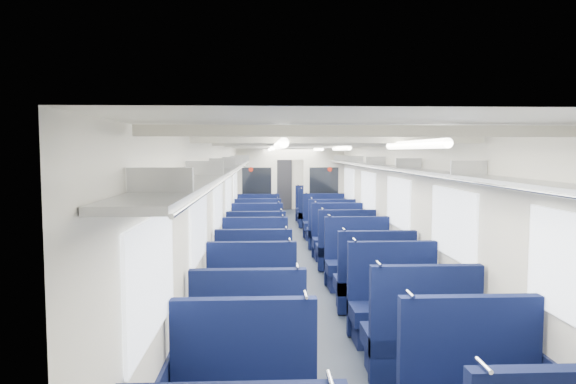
# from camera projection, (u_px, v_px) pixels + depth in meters

# --- Properties ---
(floor) EXTENTS (2.80, 18.00, 0.01)m
(floor) POSITION_uv_depth(u_px,v_px,m) (297.00, 256.00, 10.85)
(floor) COLOR black
(floor) RESTS_ON ground
(ceiling) EXTENTS (2.80, 18.00, 0.01)m
(ceiling) POSITION_uv_depth(u_px,v_px,m) (297.00, 145.00, 10.67)
(ceiling) COLOR silver
(ceiling) RESTS_ON wall_left
(wall_left) EXTENTS (0.02, 18.00, 2.35)m
(wall_left) POSITION_uv_depth(u_px,v_px,m) (230.00, 201.00, 10.70)
(wall_left) COLOR beige
(wall_left) RESTS_ON floor
(dado_left) EXTENTS (0.03, 17.90, 0.70)m
(dado_left) POSITION_uv_depth(u_px,v_px,m) (231.00, 240.00, 10.76)
(dado_left) COLOR black
(dado_left) RESTS_ON floor
(wall_right) EXTENTS (0.02, 18.00, 2.35)m
(wall_right) POSITION_uv_depth(u_px,v_px,m) (363.00, 201.00, 10.82)
(wall_right) COLOR beige
(wall_right) RESTS_ON floor
(dado_right) EXTENTS (0.03, 17.90, 0.70)m
(dado_right) POSITION_uv_depth(u_px,v_px,m) (362.00, 239.00, 10.89)
(dado_right) COLOR black
(dado_right) RESTS_ON floor
(wall_far) EXTENTS (2.80, 0.02, 2.35)m
(wall_far) POSITION_uv_depth(u_px,v_px,m) (282.00, 179.00, 19.72)
(wall_far) COLOR beige
(wall_far) RESTS_ON floor
(luggage_rack_left) EXTENTS (0.36, 17.40, 0.18)m
(luggage_rack_left) POSITION_uv_depth(u_px,v_px,m) (238.00, 163.00, 10.64)
(luggage_rack_left) COLOR #B2B5BA
(luggage_rack_left) RESTS_ON wall_left
(luggage_rack_right) EXTENTS (0.36, 17.40, 0.18)m
(luggage_rack_right) POSITION_uv_depth(u_px,v_px,m) (355.00, 163.00, 10.75)
(luggage_rack_right) COLOR #B2B5BA
(luggage_rack_right) RESTS_ON wall_right
(windows) EXTENTS (2.78, 15.60, 0.75)m
(windows) POSITION_uv_depth(u_px,v_px,m) (298.00, 191.00, 10.29)
(windows) COLOR white
(windows) RESTS_ON wall_left
(ceiling_fittings) EXTENTS (2.70, 16.06, 0.11)m
(ceiling_fittings) POSITION_uv_depth(u_px,v_px,m) (298.00, 148.00, 10.41)
(ceiling_fittings) COLOR beige
(ceiling_fittings) RESTS_ON ceiling
(end_door) EXTENTS (0.75, 0.06, 2.00)m
(end_door) POSITION_uv_depth(u_px,v_px,m) (282.00, 183.00, 19.68)
(end_door) COLOR black
(end_door) RESTS_ON floor
(bulkhead) EXTENTS (2.80, 0.10, 2.35)m
(bulkhead) POSITION_uv_depth(u_px,v_px,m) (290.00, 189.00, 13.42)
(bulkhead) COLOR beige
(bulkhead) RESTS_ON floor
(seat_4) EXTENTS (1.06, 0.58, 1.18)m
(seat_4) POSITION_uv_depth(u_px,v_px,m) (249.00, 348.00, 4.83)
(seat_4) COLOR #0C153C
(seat_4) RESTS_ON floor
(seat_5) EXTENTS (1.06, 0.58, 1.18)m
(seat_5) POSITION_uv_depth(u_px,v_px,m) (420.00, 341.00, 4.99)
(seat_5) COLOR #0C153C
(seat_5) RESTS_ON floor
(seat_6) EXTENTS (1.06, 0.58, 1.18)m
(seat_6) POSITION_uv_depth(u_px,v_px,m) (252.00, 311.00, 5.95)
(seat_6) COLOR #0C153C
(seat_6) RESTS_ON floor
(seat_7) EXTENTS (1.06, 0.58, 1.18)m
(seat_7) POSITION_uv_depth(u_px,v_px,m) (394.00, 310.00, 5.98)
(seat_7) COLOR #0C153C
(seat_7) RESTS_ON floor
(seat_8) EXTENTS (1.06, 0.58, 1.18)m
(seat_8) POSITION_uv_depth(u_px,v_px,m) (254.00, 283.00, 7.21)
(seat_8) COLOR #0C153C
(seat_8) RESTS_ON floor
(seat_9) EXTENTS (1.06, 0.58, 1.18)m
(seat_9) POSITION_uv_depth(u_px,v_px,m) (374.00, 286.00, 7.08)
(seat_9) COLOR #0C153C
(seat_9) RESTS_ON floor
(seat_10) EXTENTS (1.06, 0.58, 1.18)m
(seat_10) POSITION_uv_depth(u_px,v_px,m) (255.00, 267.00, 8.21)
(seat_10) COLOR #0C153C
(seat_10) RESTS_ON floor
(seat_11) EXTENTS (1.06, 0.58, 1.18)m
(seat_11) POSITION_uv_depth(u_px,v_px,m) (358.00, 266.00, 8.29)
(seat_11) COLOR #0C153C
(seat_11) RESTS_ON floor
(seat_12) EXTENTS (1.06, 0.58, 1.18)m
(seat_12) POSITION_uv_depth(u_px,v_px,m) (256.00, 253.00, 9.33)
(seat_12) COLOR #0C153C
(seat_12) RESTS_ON floor
(seat_13) EXTENTS (1.06, 0.58, 1.18)m
(seat_13) POSITION_uv_depth(u_px,v_px,m) (345.00, 251.00, 9.59)
(seat_13) COLOR #0C153C
(seat_13) RESTS_ON floor
(seat_14) EXTENTS (1.06, 0.58, 1.18)m
(seat_14) POSITION_uv_depth(u_px,v_px,m) (257.00, 242.00, 10.50)
(seat_14) COLOR #0C153C
(seat_14) RESTS_ON floor
(seat_15) EXTENTS (1.06, 0.58, 1.18)m
(seat_15) POSITION_uv_depth(u_px,v_px,m) (338.00, 242.00, 10.56)
(seat_15) COLOR #0C153C
(seat_15) RESTS_ON floor
(seat_16) EXTENTS (1.06, 0.58, 1.18)m
(seat_16) POSITION_uv_depth(u_px,v_px,m) (258.00, 232.00, 11.81)
(seat_16) COLOR #0C153C
(seat_16) RESTS_ON floor
(seat_17) EXTENTS (1.06, 0.58, 1.18)m
(seat_17) POSITION_uv_depth(u_px,v_px,m) (331.00, 233.00, 11.67)
(seat_17) COLOR #0C153C
(seat_17) RESTS_ON floor
(seat_18) EXTENTS (1.06, 0.58, 1.18)m
(seat_18) POSITION_uv_depth(u_px,v_px,m) (258.00, 226.00, 12.80)
(seat_18) COLOR #0C153C
(seat_18) RESTS_ON floor
(seat_19) EXTENTS (1.06, 0.58, 1.18)m
(seat_19) POSITION_uv_depth(u_px,v_px,m) (324.00, 225.00, 12.97)
(seat_19) COLOR #0C153C
(seat_19) RESTS_ON floor
(seat_20) EXTENTS (1.06, 0.58, 1.18)m
(seat_20) POSITION_uv_depth(u_px,v_px,m) (259.00, 215.00, 14.91)
(seat_20) COLOR #0C153C
(seat_20) RESTS_ON floor
(seat_21) EXTENTS (1.06, 0.58, 1.18)m
(seat_21) POSITION_uv_depth(u_px,v_px,m) (316.00, 215.00, 14.98)
(seat_21) COLOR #0C153C
(seat_21) RESTS_ON floor
(seat_22) EXTENTS (1.06, 0.58, 1.18)m
(seat_22) POSITION_uv_depth(u_px,v_px,m) (260.00, 211.00, 16.14)
(seat_22) COLOR #0C153C
(seat_22) RESTS_ON floor
(seat_23) EXTENTS (1.06, 0.58, 1.18)m
(seat_23) POSITION_uv_depth(u_px,v_px,m) (313.00, 211.00, 16.12)
(seat_23) COLOR #0C153C
(seat_23) RESTS_ON floor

